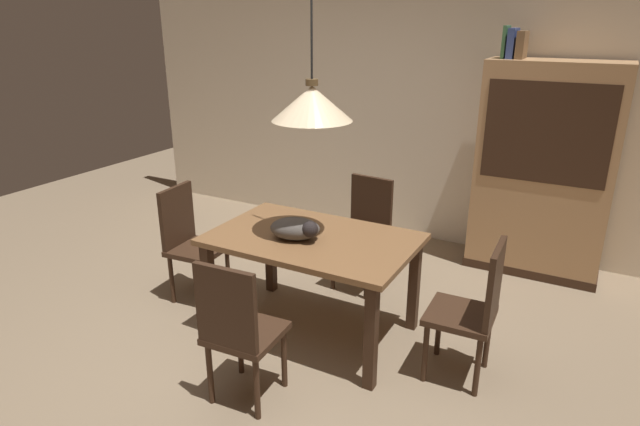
# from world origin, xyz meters

# --- Properties ---
(ground) EXTENTS (10.00, 10.00, 0.00)m
(ground) POSITION_xyz_m (0.00, 0.00, 0.00)
(ground) COLOR #847056
(back_wall) EXTENTS (6.40, 0.10, 2.90)m
(back_wall) POSITION_xyz_m (0.00, 2.65, 1.45)
(back_wall) COLOR beige
(back_wall) RESTS_ON ground
(dining_table) EXTENTS (1.40, 0.90, 0.75)m
(dining_table) POSITION_xyz_m (0.09, 0.47, 0.65)
(dining_table) COLOR brown
(dining_table) RESTS_ON ground
(chair_left_side) EXTENTS (0.43, 0.43, 0.93)m
(chair_left_side) POSITION_xyz_m (-1.04, 0.46, 0.51)
(chair_left_side) COLOR #382316
(chair_left_side) RESTS_ON ground
(chair_near_front) EXTENTS (0.42, 0.42, 0.93)m
(chair_near_front) POSITION_xyz_m (0.09, -0.41, 0.51)
(chair_near_front) COLOR #382316
(chair_near_front) RESTS_ON ground
(chair_right_side) EXTENTS (0.41, 0.41, 0.93)m
(chair_right_side) POSITION_xyz_m (1.21, 0.47, 0.51)
(chair_right_side) COLOR #382316
(chair_right_side) RESTS_ON ground
(chair_far_back) EXTENTS (0.44, 0.44, 0.93)m
(chair_far_back) POSITION_xyz_m (0.09, 1.35, 0.51)
(chair_far_back) COLOR #382316
(chair_far_back) RESTS_ON ground
(cat_sleeping) EXTENTS (0.41, 0.32, 0.16)m
(cat_sleeping) POSITION_xyz_m (0.01, 0.38, 0.83)
(cat_sleeping) COLOR #4C4742
(cat_sleeping) RESTS_ON dining_table
(pendant_lamp) EXTENTS (0.52, 0.52, 1.30)m
(pendant_lamp) POSITION_xyz_m (0.09, 0.47, 1.66)
(pendant_lamp) COLOR beige
(hutch_bookcase) EXTENTS (1.12, 0.45, 1.85)m
(hutch_bookcase) POSITION_xyz_m (1.32, 2.32, 0.89)
(hutch_bookcase) COLOR tan
(hutch_bookcase) RESTS_ON ground
(book_green_slim) EXTENTS (0.03, 0.20, 0.26)m
(book_green_slim) POSITION_xyz_m (0.89, 2.32, 1.98)
(book_green_slim) COLOR #427A4C
(book_green_slim) RESTS_ON hutch_bookcase
(book_blue_wide) EXTENTS (0.06, 0.24, 0.24)m
(book_blue_wide) POSITION_xyz_m (0.94, 2.32, 1.97)
(book_blue_wide) COLOR #384C93
(book_blue_wide) RESTS_ON hutch_bookcase
(book_brown_thick) EXTENTS (0.06, 0.24, 0.22)m
(book_brown_thick) POSITION_xyz_m (1.02, 2.32, 1.96)
(book_brown_thick) COLOR brown
(book_brown_thick) RESTS_ON hutch_bookcase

